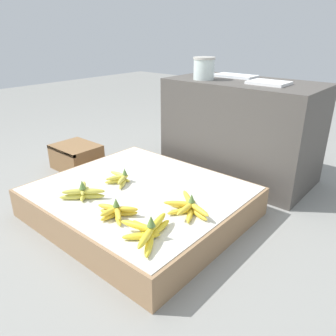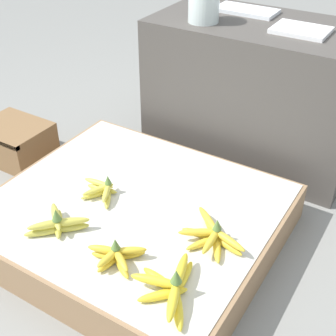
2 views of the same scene
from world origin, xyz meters
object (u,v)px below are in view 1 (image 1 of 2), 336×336
Objects in this scene: banana_bunch_front_right at (148,231)px; foam_tray_white at (269,83)px; banana_bunch_middle_midleft at (120,179)px; banana_bunch_middle_right at (188,207)px; wooden_crate at (77,157)px; glass_jar at (204,68)px; banana_bunch_front_midright at (116,212)px; banana_bunch_front_midleft at (83,192)px.

banana_bunch_front_right is 1.17× the size of foam_tray_white.
banana_bunch_middle_right reaches higher than banana_bunch_middle_midleft.
banana_bunch_middle_midleft is at bearing -15.00° from wooden_crate.
banana_bunch_front_right is at bearing -87.85° from foam_tray_white.
foam_tray_white is at bearing 12.21° from glass_jar.
foam_tray_white is at bearing 80.69° from banana_bunch_front_midright.
glass_jar is at bearing 103.21° from banana_bunch_front_midright.
banana_bunch_front_right is 0.58m from banana_bunch_middle_midleft.
banana_bunch_front_right is (1.23, -0.48, 0.11)m from wooden_crate.
banana_bunch_front_midright is (1.00, -0.46, 0.11)m from wooden_crate.
wooden_crate is 1.43× the size of foam_tray_white.
banana_bunch_front_midleft is at bearing 175.87° from banana_bunch_front_right.
banana_bunch_middle_right is at bearing 48.83° from banana_bunch_front_midright.
foam_tray_white is at bearing 92.15° from banana_bunch_front_right.
wooden_crate is at bearing -143.15° from glass_jar.
banana_bunch_front_midleft is 0.25m from banana_bunch_middle_midleft.
foam_tray_white is (0.43, 0.09, -0.06)m from glass_jar.
wooden_crate is 1.72× the size of banana_bunch_front_midleft.
banana_bunch_middle_midleft is at bearing 150.01° from banana_bunch_front_right.
foam_tray_white reaches higher than banana_bunch_front_midright.
banana_bunch_front_midright is at bearing -44.54° from banana_bunch_middle_midleft.
wooden_crate is 1.25m from banana_bunch_middle_right.
foam_tray_white is (0.46, 0.86, 0.49)m from banana_bunch_middle_midleft.
banana_bunch_front_midright is 0.76× the size of banana_bunch_middle_right.
banana_bunch_front_right is at bearing -21.51° from wooden_crate.
banana_bunch_middle_right is at bearing 25.66° from banana_bunch_front_midleft.
wooden_crate is 1.73× the size of banana_bunch_front_midright.
banana_bunch_front_midleft is 1.16m from glass_jar.
banana_bunch_middle_right is at bearing 89.74° from banana_bunch_front_right.
banana_bunch_middle_midleft is at bearing 179.11° from banana_bunch_middle_right.
banana_bunch_front_midright is 0.35m from banana_bunch_middle_right.
foam_tray_white is at bearing 92.93° from banana_bunch_middle_right.
banana_bunch_front_right is 0.28m from banana_bunch_middle_right.
banana_bunch_middle_right reaches higher than banana_bunch_front_midright.
glass_jar is at bearing 121.43° from banana_bunch_middle_right.
banana_bunch_front_midleft is 0.28m from banana_bunch_front_midright.
banana_bunch_middle_midleft is 1.27× the size of glass_jar.
glass_jar is (-0.47, 0.77, 0.56)m from banana_bunch_middle_right.
banana_bunch_front_right is at bearing -29.99° from banana_bunch_middle_midleft.
banana_bunch_middle_midleft is 0.79× the size of foam_tray_white.
banana_bunch_front_midleft is 1.30m from foam_tray_white.
foam_tray_white is (0.18, 1.12, 0.49)m from banana_bunch_front_midright.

